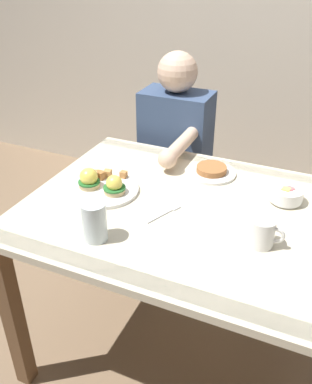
# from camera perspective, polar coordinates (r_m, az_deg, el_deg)

# --- Properties ---
(ground_plane) EXTENTS (6.00, 6.00, 0.00)m
(ground_plane) POSITION_cam_1_polar(r_m,az_deg,el_deg) (2.01, 3.96, -20.42)
(ground_plane) COLOR #7F664C
(dining_table) EXTENTS (1.20, 0.90, 0.74)m
(dining_table) POSITION_cam_1_polar(r_m,az_deg,el_deg) (1.57, 4.78, -5.68)
(dining_table) COLOR beige
(dining_table) RESTS_ON ground_plane
(eggs_benedict_plate) EXTENTS (0.27, 0.27, 0.09)m
(eggs_benedict_plate) POSITION_cam_1_polar(r_m,az_deg,el_deg) (1.61, -7.33, 0.86)
(eggs_benedict_plate) COLOR white
(eggs_benedict_plate) RESTS_ON dining_table
(fruit_bowl) EXTENTS (0.12, 0.12, 0.06)m
(fruit_bowl) POSITION_cam_1_polar(r_m,az_deg,el_deg) (1.60, 17.25, -0.36)
(fruit_bowl) COLOR white
(fruit_bowl) RESTS_ON dining_table
(coffee_mug) EXTENTS (0.11, 0.08, 0.09)m
(coffee_mug) POSITION_cam_1_polar(r_m,az_deg,el_deg) (1.35, 14.27, -5.25)
(coffee_mug) COLOR white
(coffee_mug) RESTS_ON dining_table
(fork) EXTENTS (0.08, 0.15, 0.00)m
(fork) POSITION_cam_1_polar(r_m,az_deg,el_deg) (1.48, 1.28, -2.82)
(fork) COLOR silver
(fork) RESTS_ON dining_table
(water_glass_far) EXTENTS (0.08, 0.08, 0.13)m
(water_glass_far) POSITION_cam_1_polar(r_m,az_deg,el_deg) (1.34, -8.32, -4.22)
(water_glass_far) COLOR silver
(water_glass_far) RESTS_ON dining_table
(side_plate) EXTENTS (0.20, 0.20, 0.04)m
(side_plate) POSITION_cam_1_polar(r_m,az_deg,el_deg) (1.74, 7.52, 2.81)
(side_plate) COLOR white
(side_plate) RESTS_ON dining_table
(diner_person) EXTENTS (0.34, 0.54, 1.14)m
(diner_person) POSITION_cam_1_polar(r_m,az_deg,el_deg) (2.14, 2.46, 5.46)
(diner_person) COLOR #33333D
(diner_person) RESTS_ON ground_plane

